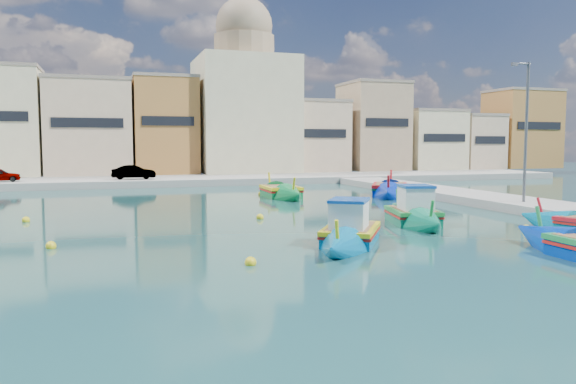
{
  "coord_description": "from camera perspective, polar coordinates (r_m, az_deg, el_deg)",
  "views": [
    {
      "loc": [
        -4.02,
        -19.03,
        3.72
      ],
      "look_at": [
        4.0,
        6.0,
        1.4
      ],
      "focal_mm": 35.0,
      "sensor_mm": 36.0,
      "label": 1
    }
  ],
  "objects": [
    {
      "name": "ground",
      "position": [
        19.81,
        -5.77,
        -5.81
      ],
      "size": [
        160.0,
        160.0,
        0.0
      ],
      "primitive_type": "plane",
      "color": "#164341",
      "rests_on": "ground"
    },
    {
      "name": "north_quay",
      "position": [
        51.31,
        -13.23,
        1.09
      ],
      "size": [
        80.0,
        8.0,
        0.6
      ],
      "primitive_type": "cube",
      "color": "gray",
      "rests_on": "ground"
    },
    {
      "name": "north_townhouses",
      "position": [
        59.38,
        -7.42,
        6.23
      ],
      "size": [
        83.2,
        7.87,
        10.19
      ],
      "color": "#C9AD8B",
      "rests_on": "ground"
    },
    {
      "name": "church_block",
      "position": [
        60.86,
        -4.45,
        9.45
      ],
      "size": [
        10.0,
        10.0,
        19.1
      ],
      "color": "beige",
      "rests_on": "ground"
    },
    {
      "name": "quay_street_lamp",
      "position": [
        32.98,
        22.96,
        5.72
      ],
      "size": [
        1.18,
        0.16,
        8.0
      ],
      "color": "#595B60",
      "rests_on": "ground"
    },
    {
      "name": "luzzu_turquoise_cabin",
      "position": [
        20.96,
        6.38,
        -4.34
      ],
      "size": [
        5.89,
        7.77,
        2.61
      ],
      "color": "#00659A",
      "rests_on": "ground"
    },
    {
      "name": "luzzu_blue_cabin",
      "position": [
        26.53,
        12.56,
        -2.4
      ],
      "size": [
        3.78,
        8.03,
        2.76
      ],
      "color": "#0A724F",
      "rests_on": "ground"
    },
    {
      "name": "luzzu_cyan_mid",
      "position": [
        40.54,
        10.29,
        0.12
      ],
      "size": [
        6.7,
        9.47,
        2.84
      ],
      "color": "#0023AD",
      "rests_on": "ground"
    },
    {
      "name": "luzzu_green",
      "position": [
        38.43,
        -0.74,
        -0.09
      ],
      "size": [
        2.29,
        8.41,
        2.64
      ],
      "color": "#0B7738",
      "rests_on": "ground"
    },
    {
      "name": "mooring_buoys",
      "position": [
        25.87,
        -5.57,
        -3.07
      ],
      "size": [
        20.93,
        22.5,
        0.36
      ],
      "color": "yellow",
      "rests_on": "ground"
    }
  ]
}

